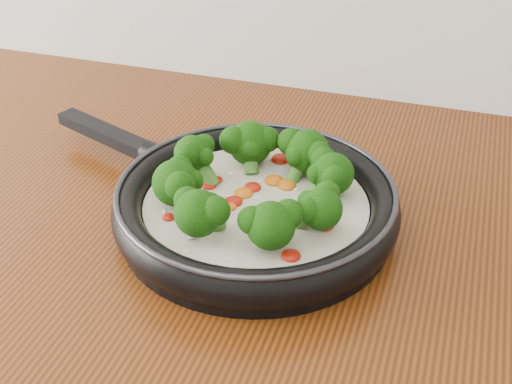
% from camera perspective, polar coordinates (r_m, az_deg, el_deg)
% --- Properties ---
extents(skillet, '(0.56, 0.44, 0.10)m').
position_cam_1_polar(skillet, '(0.81, -0.18, -0.73)').
color(skillet, black).
rests_on(skillet, counter).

